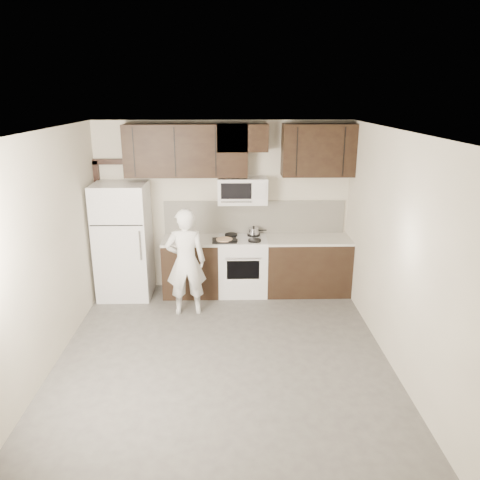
{
  "coord_description": "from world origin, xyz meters",
  "views": [
    {
      "loc": [
        0.09,
        -5.05,
        3.08
      ],
      "look_at": [
        0.23,
        0.9,
        1.21
      ],
      "focal_mm": 35.0,
      "sensor_mm": 36.0,
      "label": 1
    }
  ],
  "objects_px": {
    "person": "(186,262)",
    "microwave": "(242,191)",
    "stove": "(243,265)",
    "refrigerator": "(123,241)"
  },
  "relations": [
    {
      "from": "stove",
      "to": "microwave",
      "type": "bearing_deg",
      "value": 90.1
    },
    {
      "from": "microwave",
      "to": "refrigerator",
      "type": "distance_m",
      "value": 2.0
    },
    {
      "from": "stove",
      "to": "refrigerator",
      "type": "xyz_separation_m",
      "value": [
        -1.85,
        -0.05,
        0.44
      ]
    },
    {
      "from": "refrigerator",
      "to": "person",
      "type": "bearing_deg",
      "value": -33.08
    },
    {
      "from": "person",
      "to": "microwave",
      "type": "bearing_deg",
      "value": -141.54
    },
    {
      "from": "stove",
      "to": "person",
      "type": "height_order",
      "value": "person"
    },
    {
      "from": "stove",
      "to": "refrigerator",
      "type": "relative_size",
      "value": 0.52
    },
    {
      "from": "person",
      "to": "refrigerator",
      "type": "bearing_deg",
      "value": -39.63
    },
    {
      "from": "stove",
      "to": "microwave",
      "type": "xyz_separation_m",
      "value": [
        -0.0,
        0.12,
        1.19
      ]
    },
    {
      "from": "microwave",
      "to": "stove",
      "type": "bearing_deg",
      "value": -89.9
    }
  ]
}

